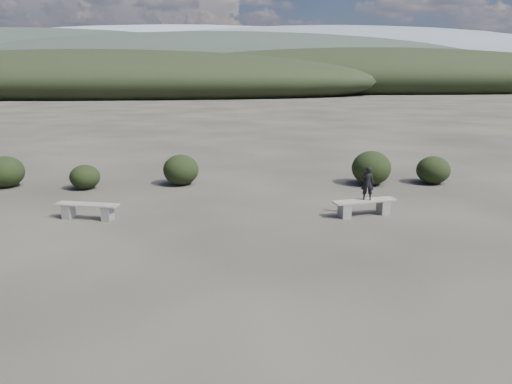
{
  "coord_description": "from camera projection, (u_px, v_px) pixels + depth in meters",
  "views": [
    {
      "loc": [
        -0.36,
        -9.67,
        4.24
      ],
      "look_at": [
        0.47,
        3.5,
        1.1
      ],
      "focal_mm": 35.0,
      "sensor_mm": 36.0,
      "label": 1
    }
  ],
  "objects": [
    {
      "name": "ground",
      "position": [
        244.0,
        282.0,
        10.39
      ],
      "size": [
        1200.0,
        1200.0,
        0.0
      ],
      "primitive_type": "plane",
      "color": "#2D2923",
      "rests_on": "ground"
    },
    {
      "name": "bench_left",
      "position": [
        88.0,
        210.0,
        14.85
      ],
      "size": [
        1.94,
        0.85,
        0.48
      ],
      "rotation": [
        0.0,
        0.0,
        -0.25
      ],
      "color": "slate",
      "rests_on": "ground"
    },
    {
      "name": "bench_right",
      "position": [
        364.0,
        206.0,
        15.19
      ],
      "size": [
        2.04,
        0.88,
        0.5
      ],
      "rotation": [
        0.0,
        0.0,
        0.24
      ],
      "color": "slate",
      "rests_on": "ground"
    },
    {
      "name": "seated_person",
      "position": [
        368.0,
        183.0,
        15.05
      ],
      "size": [
        0.43,
        0.34,
        1.03
      ],
      "primitive_type": "imported",
      "rotation": [
        0.0,
        0.0,
        2.88
      ],
      "color": "black",
      "rests_on": "bench_right"
    },
    {
      "name": "shrub_a",
      "position": [
        85.0,
        177.0,
        18.72
      ],
      "size": [
        1.12,
        1.12,
        0.91
      ],
      "primitive_type": "ellipsoid",
      "color": "black",
      "rests_on": "ground"
    },
    {
      "name": "shrub_b",
      "position": [
        181.0,
        170.0,
        19.39
      ],
      "size": [
        1.38,
        1.38,
        1.18
      ],
      "primitive_type": "ellipsoid",
      "color": "black",
      "rests_on": "ground"
    },
    {
      "name": "shrub_d",
      "position": [
        371.0,
        168.0,
        19.38
      ],
      "size": [
        1.51,
        1.51,
        1.32
      ],
      "primitive_type": "ellipsoid",
      "color": "black",
      "rests_on": "ground"
    },
    {
      "name": "shrub_e",
      "position": [
        433.0,
        170.0,
        19.59
      ],
      "size": [
        1.3,
        1.3,
        1.09
      ],
      "primitive_type": "ellipsoid",
      "color": "black",
      "rests_on": "ground"
    },
    {
      "name": "shrub_f",
      "position": [
        5.0,
        172.0,
        18.96
      ],
      "size": [
        1.41,
        1.41,
        1.2
      ],
      "primitive_type": "ellipsoid",
      "color": "black",
      "rests_on": "ground"
    },
    {
      "name": "mountain_ridges",
      "position": [
        213.0,
        63.0,
        336.59
      ],
      "size": [
        500.0,
        400.0,
        56.0
      ],
      "color": "black",
      "rests_on": "ground"
    }
  ]
}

